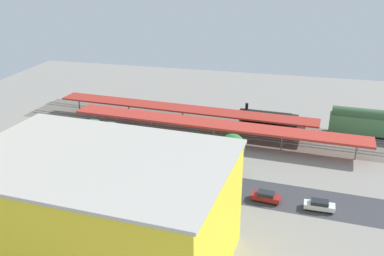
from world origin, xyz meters
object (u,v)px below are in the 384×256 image
at_px(street_tree_3, 137,141).
at_px(street_tree_5, 232,146).
at_px(street_tree_4, 110,135).
at_px(parked_car_1, 266,197).
at_px(construction_building, 101,213).
at_px(platform_canopy_far, 183,109).
at_px(parked_car_3, 170,185).
at_px(street_tree_0, 120,140).
at_px(locomotive, 271,120).
at_px(platform_canopy_near, 214,124).
at_px(passenger_coach, 372,122).
at_px(parked_car_5, 84,175).
at_px(parked_car_4, 126,180).
at_px(street_tree_2, 115,142).
at_px(street_tree_1, 93,134).
at_px(box_truck_0, 70,185).
at_px(traffic_light, 236,179).
at_px(parked_car_2, 218,191).
at_px(parked_car_0, 319,206).

height_order(street_tree_3, street_tree_5, street_tree_5).
bearing_deg(street_tree_4, parked_car_1, 165.35).
distance_m(parked_car_1, street_tree_4, 31.94).
bearing_deg(construction_building, platform_canopy_far, -82.24).
height_order(parked_car_3, street_tree_0, street_tree_0).
bearing_deg(locomotive, street_tree_5, 78.34).
bearing_deg(street_tree_0, platform_canopy_near, -136.00).
bearing_deg(parked_car_3, street_tree_3, -42.89).
distance_m(passenger_coach, parked_car_5, 61.78).
height_order(passenger_coach, street_tree_3, street_tree_3).
distance_m(parked_car_4, street_tree_2, 9.97).
bearing_deg(platform_canopy_near, parked_car_5, 50.03).
height_order(locomotive, street_tree_1, street_tree_1).
bearing_deg(locomotive, parked_car_4, 56.54).
distance_m(box_truck_0, street_tree_5, 28.87).
distance_m(street_tree_4, traffic_light, 27.49).
bearing_deg(construction_building, street_tree_5, -108.36).
distance_m(parked_car_2, construction_building, 23.90).
distance_m(platform_canopy_near, street_tree_5, 14.92).
xyz_separation_m(passenger_coach, street_tree_0, (48.10, 25.65, 1.36)).
distance_m(parked_car_0, parked_car_4, 32.55).
relative_size(street_tree_0, street_tree_3, 1.09).
height_order(street_tree_2, street_tree_4, street_tree_4).
bearing_deg(street_tree_1, street_tree_0, 171.48).
distance_m(locomotive, street_tree_3, 34.01).
distance_m(parked_car_2, street_tree_5, 9.82).
bearing_deg(street_tree_0, street_tree_5, -176.96).
height_order(passenger_coach, box_truck_0, passenger_coach).
height_order(parked_car_2, traffic_light, traffic_light).
distance_m(platform_canopy_far, street_tree_3, 21.15).
relative_size(platform_canopy_far, traffic_light, 9.68).
distance_m(street_tree_1, traffic_light, 31.22).
height_order(street_tree_1, traffic_light, street_tree_1).
distance_m(parked_car_0, parked_car_5, 40.51).
relative_size(parked_car_0, box_truck_0, 0.56).
distance_m(passenger_coach, traffic_light, 42.46).
bearing_deg(street_tree_4, platform_canopy_far, -111.51).
bearing_deg(street_tree_4, parked_car_0, 167.61).
bearing_deg(parked_car_0, traffic_light, 4.32).
distance_m(locomotive, street_tree_1, 40.91).
bearing_deg(street_tree_5, street_tree_4, 1.35).
xyz_separation_m(platform_canopy_far, locomotive, (-20.16, -3.68, -2.27)).
distance_m(parked_car_3, street_tree_0, 14.81).
distance_m(locomotive, street_tree_5, 25.26).
distance_m(parked_car_0, street_tree_5, 18.51).
height_order(passenger_coach, street_tree_4, street_tree_4).
relative_size(construction_building, traffic_light, 4.89).
relative_size(locomotive, passenger_coach, 0.84).
xyz_separation_m(platform_canopy_near, parked_car_1, (-13.21, 22.07, -3.12)).
height_order(locomotive, parked_car_4, locomotive).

